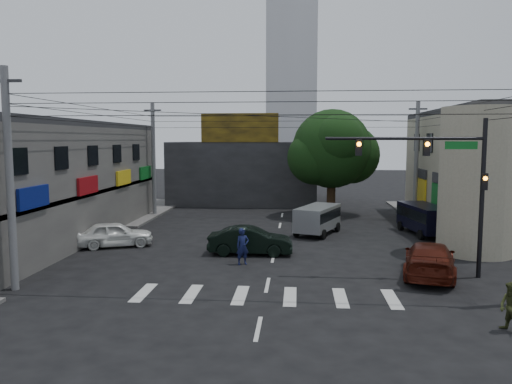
# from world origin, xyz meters

# --- Properties ---
(ground) EXTENTS (160.00, 160.00, 0.00)m
(ground) POSITION_xyz_m (0.00, 0.00, 0.00)
(ground) COLOR black
(ground) RESTS_ON ground
(sidewalk_far_left) EXTENTS (16.00, 16.00, 0.15)m
(sidewalk_far_left) POSITION_xyz_m (-18.00, 18.00, 0.07)
(sidewalk_far_left) COLOR #514F4C
(sidewalk_far_left) RESTS_ON ground
(sidewalk_far_right) EXTENTS (16.00, 16.00, 0.15)m
(sidewalk_far_right) POSITION_xyz_m (18.00, 18.00, 0.07)
(sidewalk_far_right) COLOR #514F4C
(sidewalk_far_right) RESTS_ON ground
(corner_column) EXTENTS (4.00, 4.00, 8.00)m
(corner_column) POSITION_xyz_m (11.00, 4.00, 4.00)
(corner_column) COLOR gray
(corner_column) RESTS_ON ground
(building_far) EXTENTS (14.00, 10.00, 6.00)m
(building_far) POSITION_xyz_m (-4.00, 26.00, 3.00)
(building_far) COLOR #232326
(building_far) RESTS_ON ground
(billboard) EXTENTS (7.00, 0.30, 2.60)m
(billboard) POSITION_xyz_m (-4.00, 21.10, 7.30)
(billboard) COLOR olive
(billboard) RESTS_ON building_far
(tower_distant) EXTENTS (9.00, 9.00, 44.00)m
(tower_distant) POSITION_xyz_m (0.00, 70.00, 22.00)
(tower_distant) COLOR silver
(tower_distant) RESTS_ON ground
(street_tree) EXTENTS (6.40, 6.40, 8.70)m
(street_tree) POSITION_xyz_m (4.00, 17.00, 5.47)
(street_tree) COLOR black
(street_tree) RESTS_ON ground
(traffic_gantry) EXTENTS (7.10, 0.35, 7.20)m
(traffic_gantry) POSITION_xyz_m (7.82, -1.00, 4.83)
(traffic_gantry) COLOR black
(traffic_gantry) RESTS_ON ground
(utility_pole_near_left) EXTENTS (0.32, 0.32, 9.20)m
(utility_pole_near_left) POSITION_xyz_m (-10.50, -4.50, 4.60)
(utility_pole_near_left) COLOR #59595B
(utility_pole_near_left) RESTS_ON ground
(utility_pole_far_left) EXTENTS (0.32, 0.32, 9.20)m
(utility_pole_far_left) POSITION_xyz_m (-10.50, 16.00, 4.60)
(utility_pole_far_left) COLOR #59595B
(utility_pole_far_left) RESTS_ON ground
(utility_pole_far_right) EXTENTS (0.32, 0.32, 9.20)m
(utility_pole_far_right) POSITION_xyz_m (10.50, 16.00, 4.60)
(utility_pole_far_right) COLOR #59595B
(utility_pole_far_right) RESTS_ON ground
(dark_sedan) EXTENTS (1.77, 4.64, 1.51)m
(dark_sedan) POSITION_xyz_m (-1.28, 2.73, 0.75)
(dark_sedan) COLOR black
(dark_sedan) RESTS_ON ground
(white_compact) EXTENTS (4.81, 5.59, 1.48)m
(white_compact) POSITION_xyz_m (-9.39, 4.00, 0.74)
(white_compact) COLOR silver
(white_compact) RESTS_ON ground
(maroon_sedan) EXTENTS (4.76, 6.45, 1.57)m
(maroon_sedan) POSITION_xyz_m (7.33, -0.92, 0.78)
(maroon_sedan) COLOR #421209
(maroon_sedan) RESTS_ON ground
(silver_minivan) EXTENTS (5.58, 4.79, 1.87)m
(silver_minivan) POSITION_xyz_m (2.60, 8.85, 0.93)
(silver_minivan) COLOR gray
(silver_minivan) RESTS_ON ground
(navy_van) EXTENTS (5.54, 3.57, 1.96)m
(navy_van) POSITION_xyz_m (9.58, 9.30, 0.98)
(navy_van) COLOR black
(navy_van) RESTS_ON ground
(traffic_officer) EXTENTS (1.03, 0.99, 1.84)m
(traffic_officer) POSITION_xyz_m (-1.46, 0.46, 0.92)
(traffic_officer) COLOR #11163C
(traffic_officer) RESTS_ON ground
(pedestrian_olive) EXTENTS (1.30, 1.26, 1.65)m
(pedestrian_olive) POSITION_xyz_m (8.20, -7.61, 0.83)
(pedestrian_olive) COLOR #32391A
(pedestrian_olive) RESTS_ON ground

